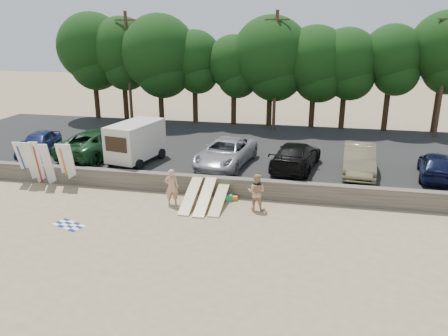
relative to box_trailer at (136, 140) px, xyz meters
The scene contains 26 objects.
ground 7.89m from the box_trailer, 46.49° to the right, with size 120.00×120.00×0.00m, color tan.
seawall 6.02m from the box_trailer, 25.70° to the right, with size 44.00×0.50×1.00m, color #6B6356.
parking_lot 7.43m from the box_trailer, 43.51° to the left, with size 44.00×14.50×0.70m, color #282828.
treeline 13.32m from the box_trailer, 72.10° to the left, with size 33.75×6.68×9.06m.
utility_poles 13.17m from the box_trailer, 55.34° to the left, with size 25.80×0.26×9.00m.
box_trailer is the anchor object (origin of this frame).
car_0 6.89m from the box_trailer, behind, with size 1.72×4.26×1.45m, color navy.
car_1 3.06m from the box_trailer, 162.11° to the left, with size 2.80×6.06×1.69m, color #15391C.
car_2 5.44m from the box_trailer, ahead, with size 2.54×5.52×1.53m, color #9B9BA0.
car_3 9.51m from the box_trailer, ahead, with size 2.17×5.35×1.55m, color black.
car_4 12.96m from the box_trailer, ahead, with size 1.69×4.84×1.59m, color olive.
car_5 16.98m from the box_trailer, ahead, with size 1.72×4.27×1.45m, color black.
surfboard_upright_0 6.39m from the box_trailer, 153.02° to the right, with size 0.50×0.06×2.60m, color white.
surfboard_upright_1 5.90m from the box_trailer, 149.00° to the right, with size 0.50×0.06×2.60m, color white.
surfboard_upright_2 5.58m from the box_trailer, 147.42° to the right, with size 0.50×0.06×2.60m, color white.
surfboard_upright_3 5.08m from the box_trailer, 142.12° to the right, with size 0.50×0.06×2.60m, color white.
surfboard_upright_4 4.29m from the box_trailer, 136.86° to the right, with size 0.50×0.06×2.60m, color white.
surfboard_upright_5 4.06m from the box_trailer, 132.48° to the right, with size 0.50×0.06×2.60m, color white.
surfboard_low_0 6.34m from the box_trailer, 42.30° to the right, with size 0.56×3.00×0.07m, color beige.
surfboard_low_1 6.94m from the box_trailer, 38.47° to the right, with size 0.56×3.00×0.07m, color beige.
surfboard_low_2 7.37m from the box_trailer, 33.66° to the right, with size 0.56×3.00×0.07m, color beige.
beachgoer_a 5.71m from the box_trailer, 49.87° to the right, with size 0.68×0.45×1.87m, color tan.
beachgoer_b 8.90m from the box_trailer, 27.43° to the right, with size 0.89×0.70×1.84m, color tan.
cooler 7.34m from the box_trailer, 27.34° to the right, with size 0.38×0.30×0.32m, color #299756.
gear_bag 7.54m from the box_trailer, 25.39° to the right, with size 0.30×0.25×0.22m, color orange.
beach_towel 7.81m from the box_trailer, 91.64° to the right, with size 1.50×1.50×0.00m, color white.
Camera 1 is at (5.04, -18.14, 8.56)m, focal length 35.00 mm.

